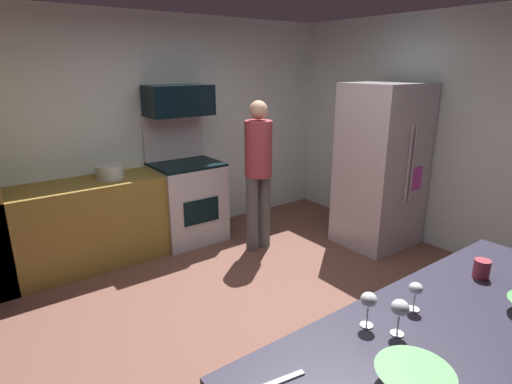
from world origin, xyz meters
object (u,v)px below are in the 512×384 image
at_px(microwave, 179,100).
at_px(wine_glass_mid, 400,309).
at_px(mixing_bowl_small, 414,381).
at_px(mug_coffee, 482,269).
at_px(oven_range, 187,199).
at_px(refrigerator, 381,166).
at_px(wine_glass_far, 416,290).
at_px(stock_pot, 110,172).
at_px(wine_glass_near, 369,301).
at_px(person_cook, 258,169).

height_order(microwave, wine_glass_mid, microwave).
distance_m(mixing_bowl_small, mug_coffee, 1.08).
bearing_deg(oven_range, mug_coffee, -88.09).
relative_size(refrigerator, wine_glass_far, 12.77).
height_order(wine_glass_mid, stock_pot, wine_glass_mid).
relative_size(mixing_bowl_small, mug_coffee, 2.68).
bearing_deg(mug_coffee, wine_glass_near, 174.17).
relative_size(person_cook, stock_pot, 6.04).
xyz_separation_m(person_cook, mug_coffee, (-0.41, -2.61, 0.01)).
distance_m(wine_glass_far, stock_pot, 3.32).
relative_size(microwave, mug_coffee, 7.01).
relative_size(wine_glass_far, mug_coffee, 1.38).
xyz_separation_m(microwave, wine_glass_mid, (-0.70, -3.44, -0.63)).
relative_size(person_cook, wine_glass_near, 9.97).
bearing_deg(person_cook, mixing_bowl_small, -116.85).
bearing_deg(microwave, stock_pot, -174.75).
height_order(microwave, stock_pot, microwave).
bearing_deg(mug_coffee, wine_glass_far, 176.34).
height_order(microwave, wine_glass_far, microwave).
distance_m(wine_glass_far, mug_coffee, 0.59).
bearing_deg(mixing_bowl_small, wine_glass_near, 63.20).
distance_m(refrigerator, mixing_bowl_small, 3.47).
bearing_deg(mixing_bowl_small, microwave, 75.75).
xyz_separation_m(mixing_bowl_small, mug_coffee, (1.04, 0.26, 0.01)).
height_order(microwave, refrigerator, refrigerator).
distance_m(wine_glass_mid, stock_pot, 3.37).
bearing_deg(wine_glass_far, mug_coffee, -3.66).
relative_size(refrigerator, person_cook, 1.10).
bearing_deg(wine_glass_mid, microwave, 78.55).
height_order(refrigerator, wine_glass_near, refrigerator).
xyz_separation_m(wine_glass_near, mug_coffee, (0.87, -0.09, -0.07)).
distance_m(mixing_bowl_small, stock_pot, 3.60).
height_order(wine_glass_far, stock_pot, same).
bearing_deg(wine_glass_mid, person_cook, 65.23).
xyz_separation_m(mixing_bowl_small, wine_glass_far, (0.46, 0.30, 0.06)).
bearing_deg(wine_glass_mid, mixing_bowl_small, -135.53).
bearing_deg(mug_coffee, person_cook, 81.06).
bearing_deg(mixing_bowl_small, stock_pot, 88.99).
relative_size(mug_coffee, stock_pot, 0.38).
bearing_deg(wine_glass_far, oven_range, 81.83).
distance_m(oven_range, refrigerator, 2.29).
bearing_deg(wine_glass_mid, stock_pot, 92.94).
xyz_separation_m(person_cook, wine_glass_near, (-1.28, -2.52, 0.08)).
bearing_deg(oven_range, microwave, 90.00).
bearing_deg(refrigerator, mixing_bowl_small, -140.96).
height_order(oven_range, wine_glass_mid, oven_range).
bearing_deg(microwave, oven_range, -90.00).
relative_size(person_cook, wine_glass_mid, 9.92).
xyz_separation_m(wine_glass_mid, mug_coffee, (0.81, 0.03, -0.07)).
xyz_separation_m(oven_range, wine_glass_near, (-0.76, -3.24, 0.51)).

